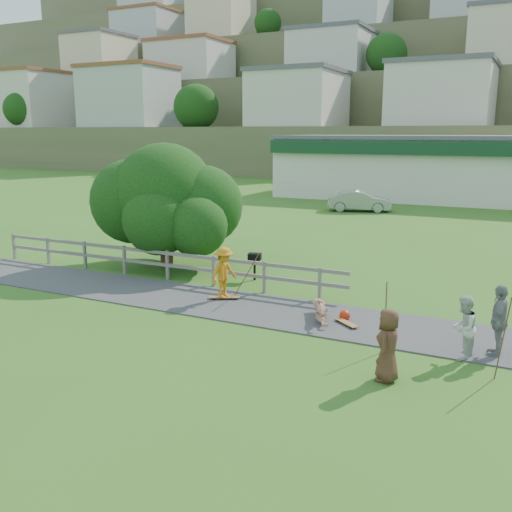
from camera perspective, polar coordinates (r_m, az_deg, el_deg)
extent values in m
plane|color=#36631C|center=(16.76, -4.05, -6.45)|extent=(260.00, 260.00, 0.00)
cube|color=#363639|center=(18.00, -1.63, -5.03)|extent=(34.00, 3.00, 0.04)
cube|color=#5E5A53|center=(26.73, -23.04, 0.90)|extent=(0.10, 0.10, 1.10)
cube|color=#5E5A53|center=(25.26, -20.07, 0.53)|extent=(0.10, 0.10, 1.10)
cube|color=#5E5A53|center=(23.87, -16.74, 0.10)|extent=(0.10, 0.10, 1.10)
cube|color=#5E5A53|center=(22.57, -13.02, -0.37)|extent=(0.10, 0.10, 1.10)
cube|color=#5E5A53|center=(21.38, -8.86, -0.90)|extent=(0.10, 0.10, 1.10)
cube|color=#5E5A53|center=(20.32, -4.24, -1.49)|extent=(0.10, 0.10, 1.10)
cube|color=#5E5A53|center=(19.40, 0.85, -2.12)|extent=(0.10, 0.10, 1.10)
cube|color=#5E5A53|center=(18.66, 6.41, -2.78)|extent=(0.10, 0.10, 1.10)
cube|color=#5E5A53|center=(21.57, -9.99, 0.40)|extent=(15.00, 0.08, 0.12)
cube|color=#5E5A53|center=(21.67, -9.95, -0.77)|extent=(15.00, 0.08, 0.12)
cube|color=beige|center=(48.92, 21.76, 7.95)|extent=(32.00, 10.00, 4.80)
cube|color=#153A21|center=(43.67, 21.34, 9.94)|extent=(32.00, 0.60, 1.00)
cube|color=#535358|center=(48.83, 22.00, 10.93)|extent=(32.50, 10.50, 0.30)
cube|color=#535B36|center=(69.18, 19.95, 9.62)|extent=(220.00, 14.00, 6.00)
cube|color=beige|center=(69.26, 20.35, 14.99)|extent=(10.00, 9.00, 7.00)
cube|color=#535358|center=(69.58, 20.59, 18.06)|extent=(10.40, 9.40, 0.50)
cube|color=#535B36|center=(82.07, 21.24, 12.28)|extent=(220.00, 14.00, 13.00)
cube|color=beige|center=(82.81, 21.80, 19.20)|extent=(10.00, 9.00, 7.00)
cube|color=#535358|center=(83.39, 22.02, 21.74)|extent=(10.40, 9.40, 0.50)
cube|color=#535B36|center=(95.14, 22.21, 14.52)|extent=(220.00, 14.00, 21.00)
cube|color=#535B36|center=(108.39, 22.99, 16.47)|extent=(220.00, 14.00, 30.00)
cube|color=#535B36|center=(122.80, 23.66, 18.17)|extent=(220.00, 14.00, 40.00)
imported|color=#C27712|center=(18.49, -3.20, -1.96)|extent=(0.84, 1.18, 1.66)
imported|color=tan|center=(16.70, 6.54, -5.45)|extent=(1.72, 1.10, 0.62)
imported|color=beige|center=(14.64, 20.03, -6.77)|extent=(0.72, 0.86, 1.57)
imported|color=gray|center=(15.11, 23.13, -5.97)|extent=(0.46, 1.07, 1.80)
imported|color=#502F20|center=(12.93, 13.06, -8.69)|extent=(0.56, 0.83, 1.64)
imported|color=#919298|center=(40.11, 10.29, 5.43)|extent=(4.57, 2.70, 1.42)
sphere|color=red|center=(16.89, 8.86, -5.87)|extent=(0.32, 0.32, 0.32)
cylinder|color=brown|center=(18.53, -0.98, -1.56)|extent=(0.03, 0.03, 1.88)
cylinder|color=brown|center=(14.51, 12.82, -5.99)|extent=(0.03, 0.03, 1.81)
cylinder|color=brown|center=(13.70, 23.46, -7.58)|extent=(0.03, 0.03, 1.93)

